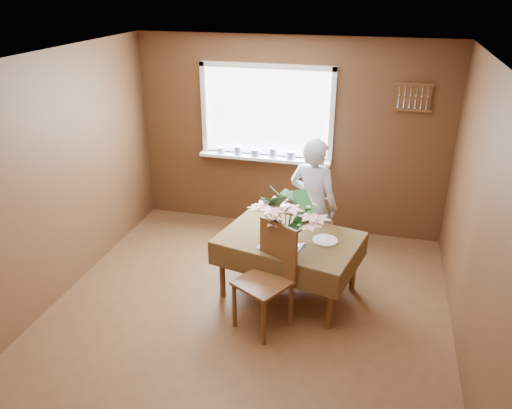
% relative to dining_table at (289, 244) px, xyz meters
% --- Properties ---
extents(floor, '(4.50, 4.50, 0.00)m').
position_rel_dining_table_xyz_m(floor, '(-0.33, -0.65, -0.60)').
color(floor, brown).
rests_on(floor, ground).
extents(ceiling, '(4.50, 4.50, 0.00)m').
position_rel_dining_table_xyz_m(ceiling, '(-0.33, -0.65, 1.90)').
color(ceiling, white).
rests_on(ceiling, wall_back).
extents(wall_back, '(4.00, 0.00, 4.00)m').
position_rel_dining_table_xyz_m(wall_back, '(-0.33, 1.60, 0.65)').
color(wall_back, brown).
rests_on(wall_back, floor).
extents(wall_front, '(4.00, 0.00, 4.00)m').
position_rel_dining_table_xyz_m(wall_front, '(-0.33, -2.90, 0.65)').
color(wall_front, brown).
rests_on(wall_front, floor).
extents(wall_left, '(0.00, 4.50, 4.50)m').
position_rel_dining_table_xyz_m(wall_left, '(-2.33, -0.65, 0.65)').
color(wall_left, brown).
rests_on(wall_left, floor).
extents(wall_right, '(0.00, 4.50, 4.50)m').
position_rel_dining_table_xyz_m(wall_right, '(1.67, -0.65, 0.65)').
color(wall_right, brown).
rests_on(wall_right, floor).
extents(window_assembly, '(1.72, 0.20, 1.22)m').
position_rel_dining_table_xyz_m(window_assembly, '(-0.63, 1.55, 0.75)').
color(window_assembly, white).
rests_on(window_assembly, wall_back).
extents(spoon_rack, '(0.44, 0.05, 0.33)m').
position_rel_dining_table_xyz_m(spoon_rack, '(1.12, 1.57, 1.25)').
color(spoon_rack, brown).
rests_on(spoon_rack, wall_back).
extents(dining_table, '(1.57, 1.24, 0.68)m').
position_rel_dining_table_xyz_m(dining_table, '(0.00, 0.00, 0.00)').
color(dining_table, brown).
rests_on(dining_table, floor).
extents(chair_far, '(0.38, 0.38, 0.89)m').
position_rel_dining_table_xyz_m(chair_far, '(0.16, 0.70, -0.11)').
color(chair_far, brown).
rests_on(chair_far, floor).
extents(chair_near, '(0.61, 0.61, 1.04)m').
position_rel_dining_table_xyz_m(chair_near, '(-0.08, -0.54, -0.03)').
color(chair_near, brown).
rests_on(chair_near, floor).
extents(seated_woman, '(0.65, 0.52, 1.56)m').
position_rel_dining_table_xyz_m(seated_woman, '(0.14, 0.63, 0.18)').
color(seated_woman, white).
rests_on(seated_woman, floor).
extents(flower_bouquet, '(0.62, 0.62, 0.53)m').
position_rel_dining_table_xyz_m(flower_bouquet, '(0.01, -0.23, 0.43)').
color(flower_bouquet, white).
rests_on(flower_bouquet, dining_table).
extents(side_plate, '(0.28, 0.28, 0.01)m').
position_rel_dining_table_xyz_m(side_plate, '(0.36, 0.01, 0.09)').
color(side_plate, white).
rests_on(side_plate, dining_table).
extents(table_knife, '(0.15, 0.21, 0.00)m').
position_rel_dining_table_xyz_m(table_knife, '(0.11, -0.20, 0.09)').
color(table_knife, silver).
rests_on(table_knife, dining_table).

